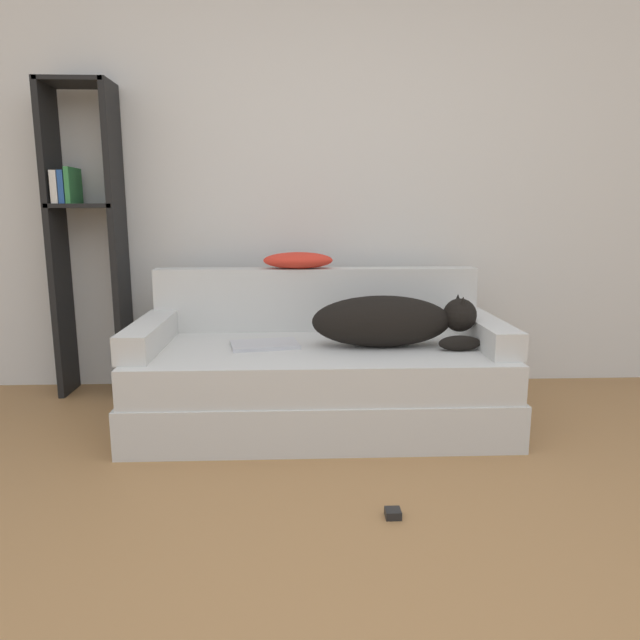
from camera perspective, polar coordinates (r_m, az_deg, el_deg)
name	(u,v)px	position (r m, az deg, el deg)	size (l,w,h in m)	color
wall_back	(319,167)	(3.59, -0.10, 15.08)	(8.04, 0.06, 2.70)	silver
couch	(319,384)	(2.98, -0.08, -6.44)	(1.86, 0.94, 0.41)	silver
couch_backrest	(316,299)	(3.28, -0.36, 2.11)	(1.82, 0.15, 0.36)	silver
couch_arm_left	(150,334)	(2.99, -16.68, -1.39)	(0.15, 0.75, 0.13)	silver
couch_arm_right	(485,331)	(3.06, 16.17, -1.11)	(0.15, 0.75, 0.13)	silver
dog	(391,321)	(2.89, 7.14, -0.10)	(0.83, 0.26, 0.26)	black
laptop	(265,345)	(2.91, -5.56, -2.46)	(0.37, 0.27, 0.02)	#B7B7BC
throw_pillow	(298,260)	(3.23, -2.21, 5.98)	(0.39, 0.19, 0.09)	red
bookshelf	(85,228)	(3.61, -22.41, 8.48)	(0.39, 0.26, 1.80)	black
power_adapter	(393,513)	(2.18, 7.31, -18.63)	(0.06, 0.06, 0.03)	black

